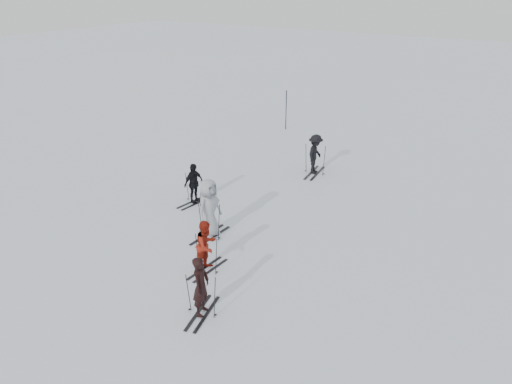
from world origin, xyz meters
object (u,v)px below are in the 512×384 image
at_px(skier_red, 206,247).
at_px(skier_near_dark, 201,287).
at_px(piste_marker, 286,110).
at_px(skier_uphill_far, 315,155).
at_px(skier_uphill_left, 194,184).
at_px(skier_grey, 209,209).

bearing_deg(skier_red, skier_near_dark, -143.67).
bearing_deg(piste_marker, skier_uphill_far, -49.76).
relative_size(skier_near_dark, skier_red, 1.04).
relative_size(skier_uphill_left, skier_uphill_far, 0.90).
distance_m(skier_near_dark, skier_grey, 4.09).
height_order(skier_grey, skier_uphill_left, skier_grey).
xyz_separation_m(skier_near_dark, skier_uphill_left, (-4.42, 5.11, -0.04)).
bearing_deg(piste_marker, skier_near_dark, -67.61).
distance_m(skier_near_dark, piste_marker, 16.68).
height_order(skier_uphill_left, skier_uphill_far, skier_uphill_far).
distance_m(skier_uphill_left, skier_uphill_far, 5.70).
xyz_separation_m(skier_near_dark, skier_red, (-1.16, 1.70, -0.03)).
xyz_separation_m(skier_red, skier_uphill_left, (-3.27, 3.42, -0.01)).
bearing_deg(skier_uphill_left, skier_near_dark, -132.68).
height_order(skier_near_dark, skier_uphill_far, skier_uphill_far).
bearing_deg(skier_near_dark, skier_red, 19.38).
distance_m(skier_red, skier_uphill_far, 8.61).
xyz_separation_m(skier_near_dark, skier_grey, (-2.34, 3.35, 0.19)).
bearing_deg(skier_grey, skier_near_dark, -143.71).
xyz_separation_m(skier_uphill_left, skier_uphill_far, (2.43, 5.16, 0.09)).
xyz_separation_m(skier_red, piste_marker, (-5.20, 13.72, 0.31)).
bearing_deg(skier_grey, skier_uphill_left, 51.29).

